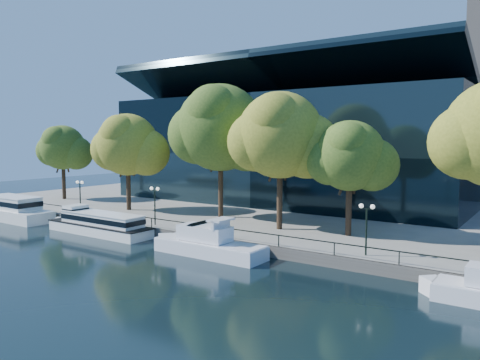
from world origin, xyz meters
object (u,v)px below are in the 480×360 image
Objects in this scene: lamp_0 at (80,189)px; lamp_1 at (155,197)px; cruiser_near at (205,243)px; lamp_2 at (367,217)px; tree_0 at (63,148)px; tree_1 at (128,146)px; large_vessel at (11,209)px; tree_3 at (281,137)px; tour_boat at (97,223)px; tree_2 at (221,130)px; tree_4 at (351,157)px.

lamp_0 and lamp_1 have the same top height.
lamp_2 is (12.90, 3.89, 2.95)m from cruiser_near.
tree_1 reaches higher than tree_0.
lamp_2 is at bearing 4.96° from large_vessel.
large_vessel is 1.22× the size of cruiser_near.
cruiser_near is 2.85× the size of lamp_1.
lamp_1 is (-12.13, -5.41, -6.25)m from tree_3.
lamp_1 is (26.63, -7.55, -4.64)m from tree_0.
tour_boat is 15.25m from cruiser_near.
lamp_0 is at bearing 23.90° from large_vessel.
tree_2 is (8.20, 11.14, 9.93)m from tour_boat.
lamp_0 is at bearing 180.00° from lamp_2.
large_vessel is 9.80m from lamp_0.
cruiser_near reaches higher than tour_boat.
lamp_1 is at bearing 10.23° from large_vessel.
large_vessel is at bearing -175.04° from lamp_2.
tree_2 reaches higher than tree_1.
lamp_2 is (22.84, 0.00, 0.00)m from lamp_1.
tree_2 reaches higher than lamp_0.
tree_0 is at bearing 176.83° from tree_3.
tree_0 is (-36.57, 11.44, 7.59)m from cruiser_near.
lamp_1 is at bearing 31.98° from tour_boat.
tour_boat is 28.47m from lamp_2.
lamp_0 is at bearing -168.53° from tree_4.
tree_1 is (-20.11, 9.48, 8.12)m from cruiser_near.
lamp_1 is (10.17, -5.59, -5.17)m from tree_1.
tree_0 is 0.91× the size of tree_1.
tour_boat is 1.31× the size of tree_0.
tree_1 reaches higher than tree_4.
tree_3 is at bearing -171.76° from tree_4.
tree_1 reaches higher than tour_boat.
cruiser_near is 2.85× the size of lamp_2.
tree_1 reaches higher than cruiser_near.
lamp_2 is (3.87, -6.40, -4.36)m from tree_4.
lamp_1 is 1.00× the size of lamp_2.
tree_2 is at bearing 9.77° from tree_1.
tour_boat is 0.95× the size of tree_2.
cruiser_near is 0.75× the size of tree_2.
lamp_0 is (-2.38, -5.59, -5.17)m from tree_1.
cruiser_near is 1.03× the size of tree_0.
tree_4 is 2.67× the size of lamp_0.
tree_1 is at bearing -170.23° from tree_2.
tree_1 is at bearing 66.93° from lamp_0.
tree_0 is at bearing 173.19° from tree_1.
lamp_1 is at bearing 0.00° from lamp_0.
large_vessel is 35.68m from tree_3.
large_vessel is 16.45m from tree_1.
tree_4 is 2.67× the size of lamp_2.
large_vessel is 1.26× the size of tree_0.
tour_boat is 3.62× the size of lamp_0.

